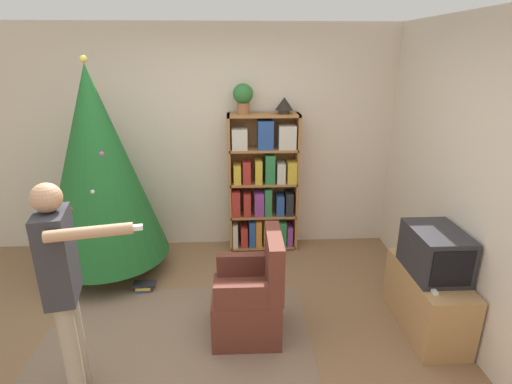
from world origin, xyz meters
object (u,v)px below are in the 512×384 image
at_px(bookshelf, 264,187).
at_px(christmas_tree, 98,166).
at_px(television, 435,252).
at_px(table_lamp, 284,104).
at_px(potted_plant, 243,96).
at_px(standing_person, 63,279).
at_px(armchair, 251,300).

bearing_deg(bookshelf, christmas_tree, -163.97).
height_order(television, table_lamp, table_lamp).
height_order(christmas_tree, potted_plant, christmas_tree).
bearing_deg(christmas_tree, standing_person, -80.59).
xyz_separation_m(armchair, potted_plant, (-0.02, 1.59, 1.51)).
relative_size(bookshelf, table_lamp, 8.20).
relative_size(bookshelf, christmas_tree, 0.72).
bearing_deg(christmas_tree, potted_plant, 18.62).
xyz_separation_m(standing_person, potted_plant, (1.20, 2.18, 0.90)).
height_order(bookshelf, television, bookshelf).
relative_size(television, potted_plant, 1.70).
bearing_deg(potted_plant, television, -46.38).
relative_size(christmas_tree, standing_person, 1.44).
height_order(television, standing_person, standing_person).
bearing_deg(christmas_tree, table_lamp, 14.45).
bearing_deg(standing_person, christmas_tree, 177.53).
height_order(christmas_tree, table_lamp, christmas_tree).
bearing_deg(potted_plant, standing_person, -118.83).
bearing_deg(television, table_lamp, 123.83).
xyz_separation_m(christmas_tree, standing_person, (0.28, -1.68, -0.28)).
distance_m(television, standing_person, 2.80).
distance_m(christmas_tree, potted_plant, 1.68).
relative_size(standing_person, table_lamp, 7.84).
distance_m(television, armchair, 1.57).
bearing_deg(table_lamp, armchair, -105.34).
bearing_deg(table_lamp, television, -56.17).
height_order(bookshelf, armchair, bookshelf).
xyz_separation_m(bookshelf, armchair, (-0.22, -1.59, -0.46)).
bearing_deg(armchair, table_lamp, 165.20).
bearing_deg(standing_person, bookshelf, 134.71).
distance_m(christmas_tree, standing_person, 1.73).
xyz_separation_m(christmas_tree, armchair, (1.50, -1.09, -0.88)).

